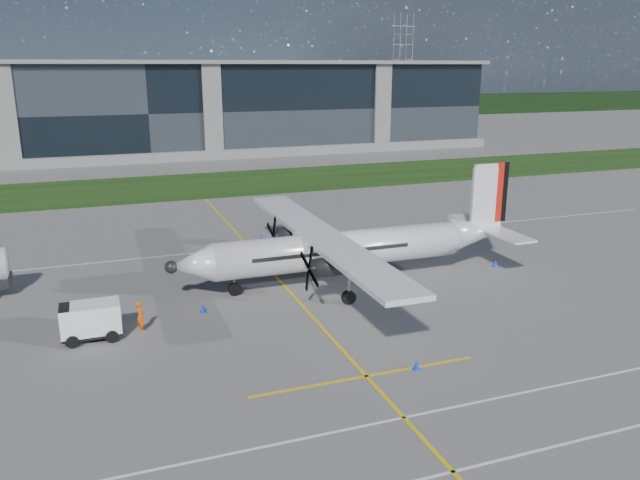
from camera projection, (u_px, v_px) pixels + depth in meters
name	position (u px, v px, depth m)	size (l,w,h in m)	color
ground	(178.00, 199.00, 71.39)	(400.00, 400.00, 0.00)	#5D5A58
grass_strip	(169.00, 187.00, 78.62)	(400.00, 18.00, 0.04)	#17360E
terminal_building	(143.00, 110.00, 105.53)	(120.00, 20.00, 15.00)	black
tree_line	(124.00, 113.00, 161.01)	(400.00, 6.00, 6.00)	black
pylon_east	(402.00, 65.00, 194.88)	(9.00, 4.60, 30.00)	gray
yellow_taxiway_centerline	(276.00, 277.00, 45.25)	(0.20, 70.00, 0.01)	yellow
turboprop_aircraft	(352.00, 227.00, 43.33)	(25.29, 26.23, 7.87)	white
baggage_tug	(91.00, 321.00, 34.80)	(3.42, 2.05, 2.05)	white
ground_crew_person	(140.00, 314.00, 35.71)	(0.86, 0.61, 2.11)	#F25907
safety_cone_portwing	(417.00, 365.00, 31.45)	(0.36, 0.36, 0.50)	#0C38D0
safety_cone_nose_port	(203.00, 308.00, 38.73)	(0.36, 0.36, 0.50)	#0C38D0
safety_cone_stbdwing	(261.00, 236.00, 55.09)	(0.36, 0.36, 0.50)	#0C38D0
safety_cone_tail	(495.00, 263.00, 47.50)	(0.36, 0.36, 0.50)	#0C38D0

